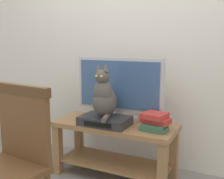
{
  "coord_description": "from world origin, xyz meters",
  "views": [
    {
      "loc": [
        1.06,
        -1.69,
        1.23
      ],
      "look_at": [
        0.01,
        0.44,
        0.83
      ],
      "focal_mm": 44.63,
      "sensor_mm": 36.0,
      "label": 1
    }
  ],
  "objects_px": {
    "book_stack": "(155,121)",
    "potted_plant": "(31,129)",
    "tv_stand": "(114,140)",
    "tv": "(119,87)",
    "media_box": "(105,121)",
    "cat": "(104,97)",
    "wooden_chair": "(9,155)"
  },
  "relations": [
    {
      "from": "wooden_chair",
      "to": "media_box",
      "type": "bearing_deg",
      "value": 81.5
    },
    {
      "from": "tv_stand",
      "to": "book_stack",
      "type": "bearing_deg",
      "value": -7.16
    },
    {
      "from": "tv",
      "to": "potted_plant",
      "type": "distance_m",
      "value": 0.98
    },
    {
      "from": "tv",
      "to": "media_box",
      "type": "distance_m",
      "value": 0.34
    },
    {
      "from": "tv",
      "to": "tv_stand",
      "type": "bearing_deg",
      "value": -90.02
    },
    {
      "from": "potted_plant",
      "to": "media_box",
      "type": "bearing_deg",
      "value": 5.87
    },
    {
      "from": "tv_stand",
      "to": "potted_plant",
      "type": "height_order",
      "value": "potted_plant"
    },
    {
      "from": "media_box",
      "to": "potted_plant",
      "type": "xyz_separation_m",
      "value": [
        -0.78,
        -0.08,
        -0.17
      ]
    },
    {
      "from": "tv",
      "to": "potted_plant",
      "type": "relative_size",
      "value": 1.25
    },
    {
      "from": "media_box",
      "to": "tv_stand",
      "type": "bearing_deg",
      "value": 59.73
    },
    {
      "from": "cat",
      "to": "book_stack",
      "type": "relative_size",
      "value": 1.86
    },
    {
      "from": "tv_stand",
      "to": "cat",
      "type": "distance_m",
      "value": 0.43
    },
    {
      "from": "tv",
      "to": "wooden_chair",
      "type": "xyz_separation_m",
      "value": [
        -0.19,
        -1.14,
        -0.26
      ]
    },
    {
      "from": "wooden_chair",
      "to": "tv_stand",
      "type": "bearing_deg",
      "value": 79.47
    },
    {
      "from": "tv_stand",
      "to": "tv",
      "type": "relative_size",
      "value": 1.33
    },
    {
      "from": "tv_stand",
      "to": "tv",
      "type": "height_order",
      "value": "tv"
    },
    {
      "from": "cat",
      "to": "wooden_chair",
      "type": "distance_m",
      "value": 0.97
    },
    {
      "from": "book_stack",
      "to": "potted_plant",
      "type": "distance_m",
      "value": 1.25
    },
    {
      "from": "media_box",
      "to": "cat",
      "type": "relative_size",
      "value": 0.92
    },
    {
      "from": "tv_stand",
      "to": "media_box",
      "type": "bearing_deg",
      "value": -120.27
    },
    {
      "from": "media_box",
      "to": "book_stack",
      "type": "relative_size",
      "value": 1.71
    },
    {
      "from": "book_stack",
      "to": "potted_plant",
      "type": "xyz_separation_m",
      "value": [
        -1.23,
        -0.12,
        -0.2
      ]
    },
    {
      "from": "media_box",
      "to": "cat",
      "type": "distance_m",
      "value": 0.22
    },
    {
      "from": "book_stack",
      "to": "potted_plant",
      "type": "relative_size",
      "value": 0.38
    },
    {
      "from": "tv",
      "to": "book_stack",
      "type": "height_order",
      "value": "tv"
    },
    {
      "from": "wooden_chair",
      "to": "potted_plant",
      "type": "xyz_separation_m",
      "value": [
        -0.64,
        0.88,
        -0.18
      ]
    },
    {
      "from": "tv",
      "to": "media_box",
      "type": "height_order",
      "value": "tv"
    },
    {
      "from": "tv_stand",
      "to": "tv",
      "type": "distance_m",
      "value": 0.48
    },
    {
      "from": "wooden_chair",
      "to": "potted_plant",
      "type": "height_order",
      "value": "wooden_chair"
    },
    {
      "from": "cat",
      "to": "tv_stand",
      "type": "bearing_deg",
      "value": 63.96
    },
    {
      "from": "book_stack",
      "to": "tv",
      "type": "bearing_deg",
      "value": 159.28
    },
    {
      "from": "tv_stand",
      "to": "tv",
      "type": "xyz_separation_m",
      "value": [
        0.0,
        0.1,
        0.47
      ]
    }
  ]
}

